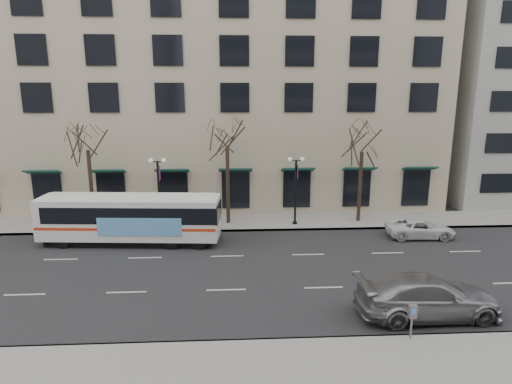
{
  "coord_description": "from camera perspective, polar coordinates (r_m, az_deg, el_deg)",
  "views": [
    {
      "loc": [
        0.46,
        -22.36,
        9.79
      ],
      "look_at": [
        1.77,
        2.39,
        4.0
      ],
      "focal_mm": 30.0,
      "sensor_mm": 36.0,
      "label": 1
    }
  ],
  "objects": [
    {
      "name": "building_hotel",
      "position": [
        43.49,
        -6.51,
        15.98
      ],
      "size": [
        40.0,
        20.0,
        24.0
      ],
      "primitive_type": "cube",
      "color": "#BAA98E",
      "rests_on": "ground"
    },
    {
      "name": "white_pickup",
      "position": [
        31.68,
        21.06,
        -4.56
      ],
      "size": [
        4.67,
        2.33,
        1.27
      ],
      "primitive_type": "imported",
      "rotation": [
        0.0,
        0.0,
        1.52
      ],
      "color": "white",
      "rests_on": "ground"
    },
    {
      "name": "tree_far_left",
      "position": [
        33.02,
        -21.64,
        6.86
      ],
      "size": [
        3.6,
        3.6,
        8.34
      ],
      "color": "black",
      "rests_on": "ground"
    },
    {
      "name": "silver_car",
      "position": [
        21.05,
        21.92,
        -12.77
      ],
      "size": [
        6.46,
        2.78,
        1.85
      ],
      "primitive_type": "imported",
      "rotation": [
        0.0,
        0.0,
        1.6
      ],
      "color": "#94959B",
      "rests_on": "ground"
    },
    {
      "name": "tree_far_right",
      "position": [
        32.77,
        14.02,
        6.86
      ],
      "size": [
        3.6,
        3.6,
        8.06
      ],
      "color": "black",
      "rests_on": "ground"
    },
    {
      "name": "tree_far_mid",
      "position": [
        31.3,
        -3.89,
        7.83
      ],
      "size": [
        3.6,
        3.6,
        8.55
      ],
      "color": "black",
      "rests_on": "ground"
    },
    {
      "name": "city_bus",
      "position": [
        29.38,
        -16.29,
        -3.29
      ],
      "size": [
        11.93,
        3.45,
        3.19
      ],
      "rotation": [
        0.0,
        0.0,
        -0.08
      ],
      "color": "white",
      "rests_on": "ground"
    },
    {
      "name": "pay_station",
      "position": [
        18.71,
        20.13,
        -15.08
      ],
      "size": [
        0.32,
        0.22,
        1.44
      ],
      "rotation": [
        0.0,
        0.0,
        0.05
      ],
      "color": "gray",
      "rests_on": "sidewalk_near"
    },
    {
      "name": "lamp_post_left",
      "position": [
        31.79,
        -12.82,
        0.38
      ],
      "size": [
        1.22,
        0.45,
        5.21
      ],
      "color": "black",
      "rests_on": "ground"
    },
    {
      "name": "sidewalk_far",
      "position": [
        33.15,
        5.0,
        -3.95
      ],
      "size": [
        80.0,
        4.0,
        0.15
      ],
      "primitive_type": "cube",
      "color": "gray",
      "rests_on": "ground"
    },
    {
      "name": "lamp_post_right",
      "position": [
        31.65,
        5.31,
        0.6
      ],
      "size": [
        1.22,
        0.45,
        5.21
      ],
      "color": "black",
      "rests_on": "ground"
    },
    {
      "name": "ground",
      "position": [
        24.42,
        -3.91,
        -10.52
      ],
      "size": [
        160.0,
        160.0,
        0.0
      ],
      "primitive_type": "plane",
      "color": "black",
      "rests_on": "ground"
    }
  ]
}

